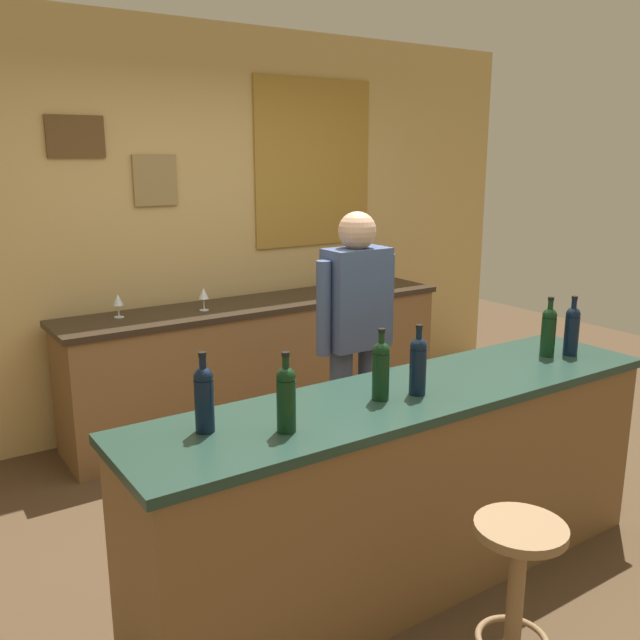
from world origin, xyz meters
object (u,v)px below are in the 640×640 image
Objects in this scene: wine_bottle_c at (381,368)px; wine_glass_a at (118,301)px; bartender at (356,334)px; wine_glass_b at (204,294)px; wine_bottle_b at (286,397)px; wine_bottle_d at (419,363)px; wine_glass_c at (348,276)px; bar_stool at (517,581)px; wine_bottle_a at (204,397)px; wine_bottle_e at (549,330)px; wine_bottle_f at (572,329)px.

wine_bottle_c reaches higher than wine_glass_a.
wine_bottle_c is 1.97× the size of wine_glass_a.
wine_glass_b is at bearing 108.52° from bartender.
wine_bottle_b and wine_bottle_d have the same top height.
wine_glass_b and wine_glass_c have the same top height.
bar_stool is 0.93m from wine_bottle_d.
bar_stool is 2.22× the size of wine_bottle_a.
wine_bottle_b and wine_bottle_e have the same top height.
wine_glass_c is (1.33, 2.05, -0.05)m from wine_bottle_c.
wine_glass_a is at bearing 87.72° from wine_bottle_b.
wine_glass_a is 1.00× the size of wine_glass_b.
wine_bottle_c is 1.00× the size of wine_bottle_e.
wine_bottle_e is 0.13m from wine_bottle_f.
bartender reaches higher than wine_bottle_b.
wine_bottle_f is (0.12, -0.05, 0.00)m from wine_bottle_e.
bartender reaches higher than wine_bottle_d.
wine_glass_c is (1.29, 2.78, 0.55)m from bar_stool.
wine_glass_a is (-0.45, 2.88, 0.55)m from bar_stool.
wine_bottle_f is at bearing -51.98° from bartender.
bar_stool is at bearing -81.13° from wine_glass_a.
wine_glass_c is at bearing 57.10° from wine_bottle_c.
wine_bottle_c reaches higher than bar_stool.
wine_bottle_e is at bearing 155.97° from wine_bottle_f.
wine_glass_b is at bearing 73.40° from wine_bottle_b.
wine_glass_a is at bearing 125.41° from wine_bottle_e.
wine_bottle_d is at bearing -12.06° from wine_bottle_c.
bartender is 1.03m from wine_bottle_e.
wine_glass_b is (-1.09, 2.07, -0.05)m from wine_bottle_f.
wine_bottle_f is at bearing 1.43° from wine_bottle_b.
wine_bottle_c is at bearing -122.90° from wine_glass_c.
wine_bottle_f is at bearing -53.22° from wine_glass_a.
wine_glass_c is at bearing 43.25° from wine_bottle_a.
wine_bottle_f is at bearing -24.03° from wine_bottle_e.
wine_glass_b is at bearing 117.85° from wine_bottle_f.
wine_bottle_e reaches higher than wine_glass_b.
wine_bottle_f is 1.97× the size of wine_glass_b.
wine_bottle_f is (1.72, 0.04, 0.00)m from wine_bottle_b.
wine_bottle_b is 1.00× the size of wine_bottle_f.
wine_bottle_e is (0.58, -0.84, 0.12)m from bartender.
bar_stool is 2.97m from wine_glass_a.
wine_bottle_f is at bearing -62.15° from wine_glass_b.
wine_bottle_c is 1.22m from wine_bottle_f.
wine_bottle_b is 1.00× the size of wine_bottle_d.
wine_glass_a is at bearing 167.83° from wine_glass_b.
wine_bottle_d is 1.04m from wine_bottle_f.
wine_bottle_e is at bearing -64.17° from wine_glass_b.
wine_bottle_a is 0.76m from wine_bottle_c.
wine_bottle_c and wine_bottle_d have the same top height.
wine_glass_a is at bearing 125.89° from bartender.
wine_bottle_d is (0.68, 0.03, 0.00)m from wine_bottle_b.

